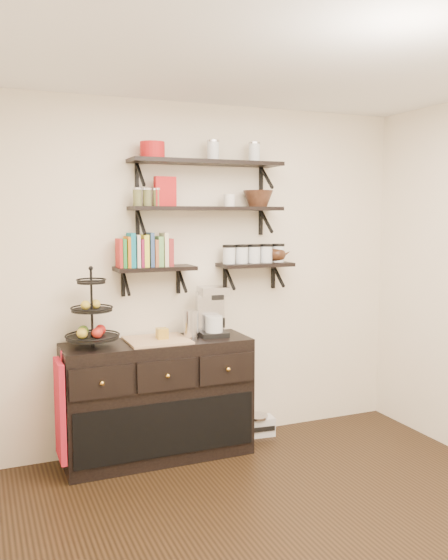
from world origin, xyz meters
TOP-DOWN VIEW (x-y plane):
  - floor at (0.00, 0.00)m, footprint 3.50×3.50m
  - ceiling at (0.00, 0.00)m, footprint 3.50×3.50m
  - back_wall at (0.00, 1.75)m, footprint 3.50×0.02m
  - shelf_top at (0.00, 1.62)m, footprint 1.20×0.27m
  - shelf_mid at (0.00, 1.62)m, footprint 1.20×0.27m
  - shelf_low_left at (-0.42, 1.63)m, footprint 0.60×0.25m
  - shelf_low_right at (0.42, 1.63)m, footprint 0.60×0.25m
  - cookbooks at (-0.47, 1.63)m, footprint 0.43×0.15m
  - glass_canisters at (0.41, 1.63)m, footprint 0.54×0.10m
  - sideboard at (-0.44, 1.51)m, footprint 1.40×0.50m
  - fruit_stand at (-0.92, 1.52)m, footprint 0.38×0.38m
  - candle at (-0.40, 1.51)m, footprint 0.08×0.08m
  - coffee_maker at (0.01, 1.54)m, footprint 0.23×0.22m
  - thermal_carafe at (-0.18, 1.49)m, footprint 0.11×0.11m
  - apron at (-1.17, 1.41)m, footprint 0.04×0.30m
  - radio at (0.44, 1.62)m, footprint 0.31×0.21m
  - recipe_box at (-0.34, 1.61)m, footprint 0.16×0.06m
  - walnut_bowl at (0.44, 1.61)m, footprint 0.24×0.24m
  - ramekins at (0.19, 1.61)m, footprint 0.09×0.09m
  - teapot at (0.62, 1.63)m, footprint 0.19×0.15m
  - red_pot at (-0.43, 1.61)m, footprint 0.18×0.18m

SIDE VIEW (x-z plane):
  - floor at x=0.00m, z-range 0.00..0.00m
  - radio at x=0.44m, z-range 0.00..0.17m
  - sideboard at x=-0.44m, z-range -0.01..0.91m
  - apron at x=-1.17m, z-range 0.15..0.84m
  - candle at x=-0.40m, z-range 0.92..1.00m
  - thermal_carafe at x=-0.18m, z-range 0.90..1.12m
  - coffee_maker at x=0.01m, z-range 0.89..1.28m
  - fruit_stand at x=-0.92m, z-range 0.81..1.37m
  - back_wall at x=0.00m, z-range 0.00..2.70m
  - shelf_low_left at x=-0.42m, z-range 1.31..1.54m
  - shelf_low_right at x=0.42m, z-range 1.31..1.54m
  - glass_canisters at x=0.41m, z-range 1.45..1.58m
  - teapot at x=0.62m, z-range 1.45..1.59m
  - cookbooks at x=-0.47m, z-range 1.44..1.70m
  - shelf_mid at x=0.00m, z-range 1.77..2.00m
  - ramekins at x=0.19m, z-range 1.90..2.00m
  - walnut_bowl at x=0.44m, z-range 1.90..2.03m
  - recipe_box at x=-0.34m, z-range 1.90..2.12m
  - shelf_top at x=0.00m, z-range 2.12..2.35m
  - red_pot at x=-0.43m, z-range 2.25..2.37m
  - ceiling at x=0.00m, z-range 2.69..2.71m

